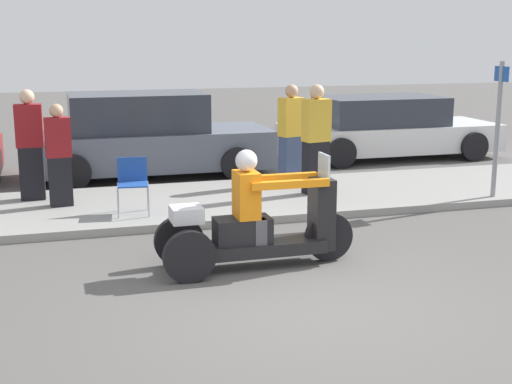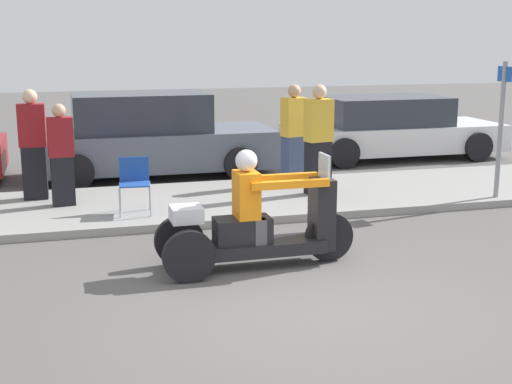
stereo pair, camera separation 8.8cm
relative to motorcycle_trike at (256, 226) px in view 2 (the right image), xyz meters
The scene contains 11 objects.
ground_plane 1.48m from the motorcycle_trike, 83.35° to the right, with size 60.00×60.00×0.00m, color #565451.
sidewalk_strip 3.25m from the motorcycle_trike, 87.14° to the left, with size 28.00×2.80×0.12m.
motorcycle_trike is the anchor object (origin of this frame).
spectator_far_back 4.78m from the motorcycle_trike, 123.27° to the left, with size 0.43×0.26×1.77m.
spectator_end_of_line 4.05m from the motorcycle_trike, 122.73° to the left, with size 0.40×0.26×1.59m.
spectator_with_child 3.71m from the motorcycle_trike, 58.09° to the left, with size 0.47×0.34×1.82m.
spectator_by_tree 4.40m from the motorcycle_trike, 65.66° to the left, with size 0.48×0.37×1.77m.
folding_chair_curbside 2.88m from the motorcycle_trike, 113.56° to the left, with size 0.51×0.51×0.82m.
parked_car_lot_left 6.05m from the motorcycle_trike, 94.63° to the left, with size 4.68×2.02×1.63m.
parked_car_lot_far 8.36m from the motorcycle_trike, 53.20° to the left, with size 4.85×2.11×1.39m.
street_sign 5.17m from the motorcycle_trike, 23.89° to the left, with size 0.08×0.36×2.20m.
Camera 2 is at (-2.36, -6.49, 2.73)m, focal length 50.00 mm.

